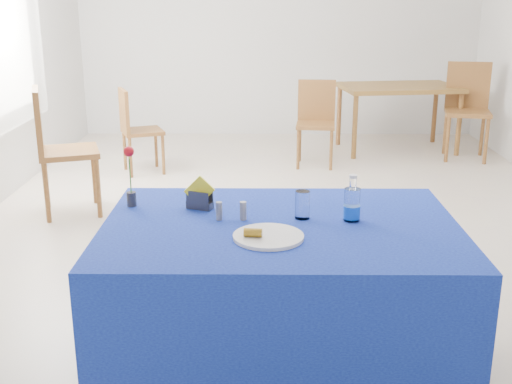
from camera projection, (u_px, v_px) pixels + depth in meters
floor at (289, 226)px, 5.05m from camera, size 7.00×7.00×0.00m
curtain at (2, 19)px, 5.38m from camera, size 0.04×1.75×1.85m
plate at (268, 237)px, 2.70m from camera, size 0.30×0.30×0.01m
drinking_glass at (302, 205)px, 2.93m from camera, size 0.07×0.07×0.13m
salt_shaker at (243, 211)px, 2.92m from camera, size 0.03×0.03×0.08m
pepper_shaker at (219, 211)px, 2.91m from camera, size 0.03×0.03×0.08m
blue_table at (280, 300)px, 2.99m from camera, size 1.60×1.10×0.76m
water_bottle at (352, 205)px, 2.90m from camera, size 0.08×0.08×0.21m
napkin_holder at (200, 199)px, 3.07m from camera, size 0.15×0.10×0.16m
rose_vase at (130, 177)px, 3.08m from camera, size 0.05×0.05×0.30m
oak_table at (399, 92)px, 7.34m from camera, size 1.40×1.00×0.76m
chair_bg_left at (316, 117)px, 6.77m from camera, size 0.44×0.44×0.89m
chair_bg_right at (467, 103)px, 7.04m from camera, size 0.55×0.55×1.04m
chair_win_a at (55, 143)px, 5.17m from camera, size 0.59×0.59×1.04m
chair_win_b at (134, 125)px, 6.42m from camera, size 0.50×0.50×0.86m
banana_pieces at (253, 233)px, 2.68m from camera, size 0.08×0.05×0.04m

